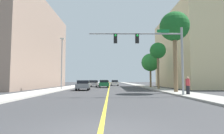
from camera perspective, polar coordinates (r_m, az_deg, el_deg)
name	(u,v)px	position (r m, az deg, el deg)	size (l,w,h in m)	color
ground	(109,86)	(46.91, -0.82, -5.89)	(192.00, 192.00, 0.00)	#38383A
sidewalk_left	(79,86)	(47.60, -10.26, -5.71)	(2.92, 168.00, 0.15)	beige
sidewalk_right	(140,86)	(47.50, 8.65, -5.74)	(2.92, 168.00, 0.15)	#9E9B93
lane_marking_center	(109,86)	(46.91, -0.82, -5.89)	(0.16, 144.00, 0.01)	yellow
building_left_near	(14,46)	(40.45, -28.17, 5.83)	(13.36, 26.59, 16.19)	gray
building_right_near	(204,51)	(41.13, 26.65, 4.54)	(14.43, 20.38, 14.65)	beige
traffic_signal_mast	(154,46)	(16.93, 12.90, 6.30)	(8.46, 0.36, 6.06)	gray
street_lamp	(62,60)	(27.55, -15.39, 1.99)	(0.56, 0.28, 7.46)	gray
palm_near	(174,27)	(22.42, 18.88, 11.58)	(3.31, 3.31, 9.07)	brown
palm_mid	(158,51)	(28.88, 14.10, 4.75)	(2.45, 2.45, 7.04)	brown
palm_far	(150,63)	(35.87, 11.88, 1.37)	(3.41, 3.41, 6.41)	brown
car_black	(104,83)	(47.29, -2.41, -5.02)	(1.95, 4.03, 1.33)	black
car_white	(115,83)	(48.35, 0.85, -4.96)	(1.93, 4.04, 1.46)	white
car_gray	(83,85)	(26.47, -8.97, -5.60)	(1.98, 3.95, 1.42)	slate
car_green	(104,84)	(35.98, -2.56, -5.20)	(2.02, 4.59, 1.47)	#196638
car_silver	(94,83)	(40.43, -5.69, -5.10)	(2.01, 4.46, 1.43)	#BCBCC1
car_yellow	(106,82)	(57.99, -1.90, -4.85)	(1.98, 4.12, 1.34)	gold
pedestrian	(188,85)	(18.21, 22.57, -5.34)	(0.38, 0.38, 1.61)	black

